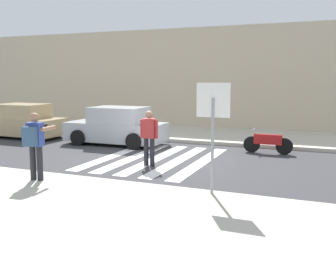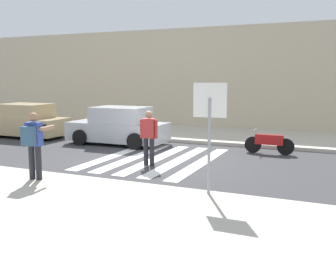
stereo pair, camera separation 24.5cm
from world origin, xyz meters
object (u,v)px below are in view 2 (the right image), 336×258
(stop_sign, at_px, (210,114))
(parked_car_silver, at_px, (119,127))
(photographer_with_backpack, at_px, (34,140))
(pedestrian_crossing, at_px, (149,135))
(motorcycle, at_px, (269,143))
(parked_car_tan, at_px, (25,121))

(stop_sign, bearing_deg, parked_car_silver, 134.96)
(photographer_with_backpack, relative_size, pedestrian_crossing, 1.00)
(pedestrian_crossing, height_order, motorcycle, pedestrian_crossing)
(stop_sign, distance_m, parked_car_tan, 12.22)
(parked_car_tan, xyz_separation_m, motorcycle, (11.11, 0.30, -0.31))
(photographer_with_backpack, bearing_deg, parked_car_silver, 101.22)
(photographer_with_backpack, distance_m, motorcycle, 8.23)
(parked_car_silver, bearing_deg, parked_car_tan, -180.00)
(pedestrian_crossing, xyz_separation_m, motorcycle, (3.13, 3.45, -0.56))
(pedestrian_crossing, bearing_deg, stop_sign, -42.88)
(photographer_with_backpack, bearing_deg, stop_sign, 7.75)
(pedestrian_crossing, height_order, parked_car_tan, pedestrian_crossing)
(stop_sign, bearing_deg, pedestrian_crossing, 137.12)
(photographer_with_backpack, bearing_deg, parked_car_tan, 134.80)
(pedestrian_crossing, xyz_separation_m, parked_car_silver, (-2.95, 3.15, -0.25))
(stop_sign, relative_size, parked_car_silver, 0.61)
(photographer_with_backpack, xyz_separation_m, motorcycle, (4.83, 6.62, -0.75))
(parked_car_silver, xyz_separation_m, motorcycle, (6.08, 0.30, -0.31))
(parked_car_tan, distance_m, parked_car_silver, 5.03)
(parked_car_tan, relative_size, motorcycle, 2.33)
(parked_car_tan, distance_m, motorcycle, 11.12)
(stop_sign, distance_m, parked_car_silver, 8.17)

